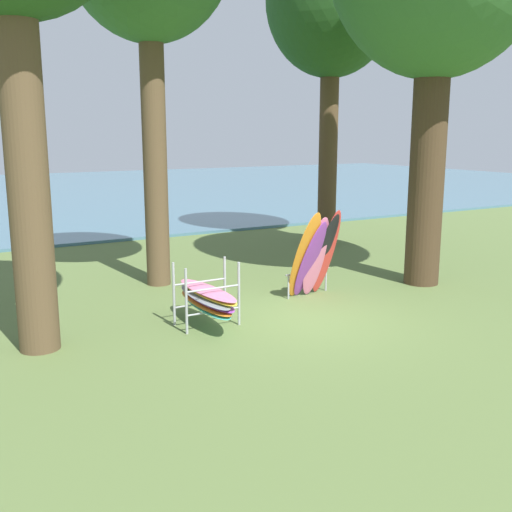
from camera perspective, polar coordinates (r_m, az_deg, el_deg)
ground_plane at (r=12.33m, az=4.71°, el=-5.85°), size 80.00×80.00×0.00m
lake_water at (r=38.76m, az=-19.79°, el=5.54°), size 80.00×36.00×0.10m
tree_mid_behind at (r=20.69m, az=7.13°, el=22.53°), size 4.16×4.16×10.16m
leaning_board_pile at (r=13.61m, az=5.63°, el=-0.01°), size 1.35×1.12×2.04m
board_storage_rack at (r=11.75m, az=-4.66°, el=-3.93°), size 1.15×2.13×1.25m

